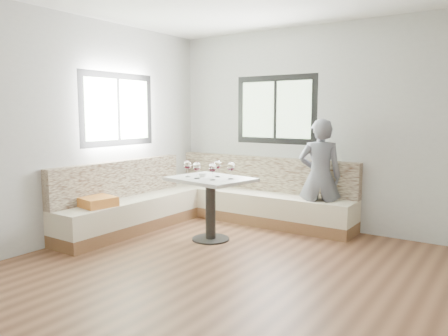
{
  "coord_description": "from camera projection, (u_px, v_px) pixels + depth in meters",
  "views": [
    {
      "loc": [
        2.11,
        -3.25,
        1.6
      ],
      "look_at": [
        -0.94,
        1.2,
        0.92
      ],
      "focal_mm": 35.0,
      "sensor_mm": 36.0,
      "label": 1
    }
  ],
  "objects": [
    {
      "name": "wine_glass_c",
      "position": [
        213.0,
        168.0,
        5.23
      ],
      "size": [
        0.1,
        0.1,
        0.21
      ],
      "color": "white",
      "rests_on": "table"
    },
    {
      "name": "wine_glass_d",
      "position": [
        217.0,
        165.0,
        5.49
      ],
      "size": [
        0.1,
        0.1,
        0.21
      ],
      "color": "white",
      "rests_on": "table"
    },
    {
      "name": "banquette",
      "position": [
        203.0,
        203.0,
        6.23
      ],
      "size": [
        2.9,
        2.8,
        0.95
      ],
      "color": "brown",
      "rests_on": "ground"
    },
    {
      "name": "table",
      "position": [
        211.0,
        193.0,
        5.48
      ],
      "size": [
        1.08,
        0.9,
        0.8
      ],
      "rotation": [
        0.0,
        0.0,
        -0.16
      ],
      "color": "black",
      "rests_on": "ground"
    },
    {
      "name": "wine_glass_b",
      "position": [
        197.0,
        167.0,
        5.33
      ],
      "size": [
        0.1,
        0.1,
        0.21
      ],
      "color": "white",
      "rests_on": "table"
    },
    {
      "name": "wine_glass_e",
      "position": [
        231.0,
        167.0,
        5.31
      ],
      "size": [
        0.1,
        0.1,
        0.21
      ],
      "color": "white",
      "rests_on": "table"
    },
    {
      "name": "person",
      "position": [
        320.0,
        177.0,
        5.78
      ],
      "size": [
        0.66,
        0.55,
        1.53
      ],
      "primitive_type": "imported",
      "rotation": [
        0.0,
        0.0,
        3.53
      ],
      "color": "slate",
      "rests_on": "ground"
    },
    {
      "name": "room",
      "position": [
        232.0,
        134.0,
        3.98
      ],
      "size": [
        5.01,
        5.01,
        2.81
      ],
      "color": "brown",
      "rests_on": "ground"
    },
    {
      "name": "olive_ramekin",
      "position": [
        203.0,
        175.0,
        5.55
      ],
      "size": [
        0.1,
        0.1,
        0.04
      ],
      "color": "white",
      "rests_on": "table"
    },
    {
      "name": "wine_glass_a",
      "position": [
        188.0,
        165.0,
        5.5
      ],
      "size": [
        0.1,
        0.1,
        0.21
      ],
      "color": "white",
      "rests_on": "table"
    }
  ]
}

